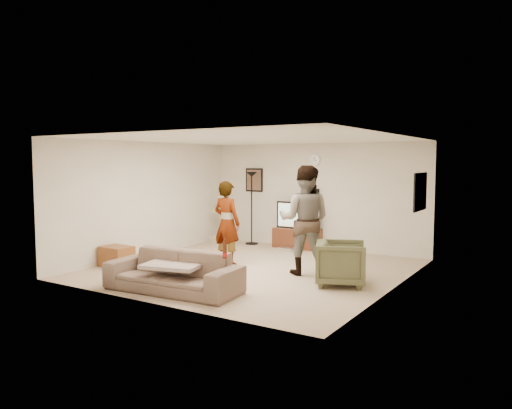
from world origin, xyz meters
The scene contains 24 objects.
floor centered at (0.00, 0.00, -0.01)m, with size 5.50×5.50×0.02m, color tan.
ceiling centered at (0.00, 0.00, 2.51)m, with size 5.50×5.50×0.02m, color white.
wall_back centered at (0.00, 2.75, 1.25)m, with size 5.50×0.04×2.50m, color beige.
wall_front centered at (0.00, -2.75, 1.25)m, with size 5.50×0.04×2.50m, color beige.
wall_left centered at (-2.75, 0.00, 1.25)m, with size 0.04×5.50×2.50m, color beige.
wall_right centered at (2.75, 0.00, 1.25)m, with size 0.04×5.50×2.50m, color beige.
wall_clock centered at (0.00, 2.72, 2.10)m, with size 0.26×0.26×0.04m, color white.
wall_speaker centered at (0.00, 2.69, 1.38)m, with size 0.25×0.10×0.10m, color black.
picture_back centered at (-1.70, 2.73, 1.60)m, with size 0.42×0.03×0.52m, color brown.
picture_right centered at (2.73, 1.60, 1.50)m, with size 0.03×0.78×0.62m, color #FFF05C.
tv_stand centered at (-0.34, 2.50, 0.24)m, with size 1.13×0.45×0.47m, color #492212.
console_box centered at (-0.41, 2.11, 0.04)m, with size 0.40×0.30×0.07m, color silver.
tv centered at (-0.34, 2.50, 0.79)m, with size 1.07×0.08×0.64m, color black.
tv_screen centered at (-0.34, 2.46, 0.79)m, with size 0.99×0.01×0.56m, color #35D2CC.
floor_lamp centered at (-1.58, 2.42, 0.90)m, with size 0.32×0.32×1.81m, color black.
cat_tree centered at (-2.25, 2.06, 0.62)m, with size 0.40×0.40×1.24m, color tan.
person_left centered at (-0.64, 0.04, 0.84)m, with size 0.61×0.40×1.68m, color #BDBDBD.
person_right centered at (1.03, 0.15, 1.00)m, with size 0.97×0.76×2.00m, color #3C429E.
sofa centered at (-0.17, -2.09, 0.32)m, with size 2.20×0.86×0.64m, color brown.
throw_blanket centered at (-0.15, -2.09, 0.43)m, with size 0.90×0.70×0.06m, color #BAA198.
beer_bottle centered at (0.85, -2.09, 0.77)m, with size 0.06×0.06×0.25m, color #441A09.
armchair centered at (1.93, -0.27, 0.37)m, with size 0.79×0.81×0.74m, color #4D4F32.
side_table centered at (-2.40, -1.25, 0.20)m, with size 0.60×0.45×0.40m, color brown.
toy_ball centered at (-1.42, 0.16, 0.04)m, with size 0.07×0.07×0.07m, color #016690.
Camera 1 is at (5.07, -7.91, 2.07)m, focal length 34.64 mm.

